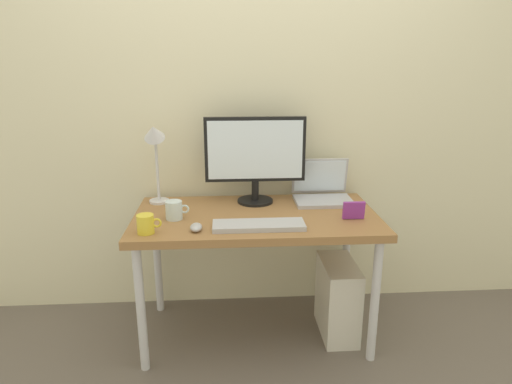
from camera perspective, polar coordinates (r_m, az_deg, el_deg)
name	(u,v)px	position (r m, az deg, el deg)	size (l,w,h in m)	color
ground_plane	(256,332)	(2.67, 0.00, -17.23)	(6.00, 6.00, 0.00)	#665B51
back_wall	(251,92)	(2.62, -0.59, 12.56)	(4.40, 0.04, 2.60)	beige
desk	(256,226)	(2.37, 0.00, -4.32)	(1.26, 0.67, 0.70)	olive
monitor	(255,155)	(2.47, -0.10, 4.75)	(0.55, 0.20, 0.48)	black
laptop	(322,190)	(2.59, 8.32, 0.23)	(0.32, 0.26, 0.23)	#B2B2B7
desk_lamp	(155,145)	(2.49, -12.68, 5.82)	(0.11, 0.16, 0.47)	silver
keyboard	(259,225)	(2.16, 0.44, -4.23)	(0.44, 0.14, 0.02)	#B2B2B7
mouse	(196,227)	(2.14, -7.58, -4.44)	(0.06, 0.09, 0.03)	#B2B2B7
coffee_mug	(146,224)	(2.15, -13.75, -3.95)	(0.11, 0.08, 0.09)	yellow
glass_cup	(174,210)	(2.30, -10.30, -2.27)	(0.12, 0.08, 0.09)	silver
photo_frame	(354,210)	(2.31, 12.25, -2.27)	(0.11, 0.02, 0.09)	purple
computer_tower	(338,298)	(2.60, 10.28, -13.10)	(0.18, 0.36, 0.42)	silver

